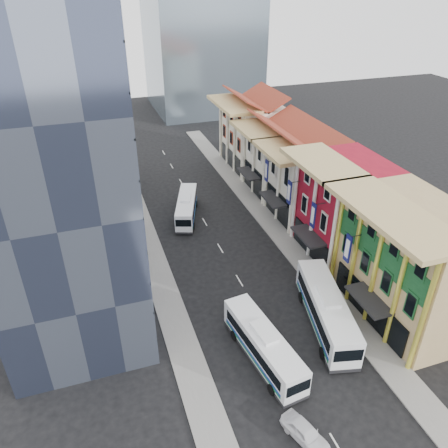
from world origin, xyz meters
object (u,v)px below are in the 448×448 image
object	(u,v)px
bus_left_far	(186,207)
sedan_left	(305,432)
office_tower	(56,163)
bus_left_near	(263,345)
bus_right	(326,310)
shophouse_tan	(412,263)

from	to	relation	value
bus_left_far	sedan_left	distance (m)	35.84
office_tower	sedan_left	world-z (taller)	office_tower
bus_left_near	sedan_left	xyz separation A→B (m)	(-0.05, -8.20, -1.06)
bus_left_far	sedan_left	size ratio (longest dim) A/B	2.46
bus_right	sedan_left	bearing A→B (deg)	-113.29
office_tower	sedan_left	size ratio (longest dim) A/B	7.23
office_tower	bus_right	bearing A→B (deg)	-30.75
bus_right	bus_left_near	bearing A→B (deg)	-151.59
shophouse_tan	sedan_left	size ratio (longest dim) A/B	3.37
shophouse_tan	bus_left_near	distance (m)	16.62
bus_left_far	bus_left_near	bearing A→B (deg)	-71.21
office_tower	bus_right	xyz separation A→B (m)	(22.50, -13.39, -13.00)
office_tower	bus_left_far	size ratio (longest dim) A/B	2.94
office_tower	bus_right	distance (m)	29.23
office_tower	bus_left_near	xyz separation A→B (m)	(15.00, -15.45, -13.24)
shophouse_tan	bus_left_far	bearing A→B (deg)	121.44
shophouse_tan	bus_right	size ratio (longest dim) A/B	1.12
shophouse_tan	sedan_left	bearing A→B (deg)	-148.98
shophouse_tan	bus_left_far	distance (m)	30.99
bus_left_far	sedan_left	bearing A→B (deg)	-71.28
office_tower	bus_right	world-z (taller)	office_tower
shophouse_tan	office_tower	bearing A→B (deg)	155.70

